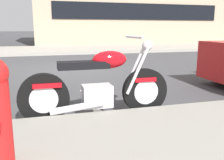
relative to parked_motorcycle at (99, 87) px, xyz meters
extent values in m
plane|color=#3D3D3F|center=(0.04, 4.32, -0.44)|extent=(260.00, 260.00, 0.00)
cube|color=silver|center=(0.04, 0.55, -0.43)|extent=(0.12, 2.20, 0.01)
cylinder|color=black|center=(0.69, 0.01, -0.11)|extent=(0.66, 0.11, 0.66)
cylinder|color=silver|center=(0.69, 0.01, -0.11)|extent=(0.36, 0.12, 0.36)
cylinder|color=black|center=(-0.73, 0.00, -0.11)|extent=(0.66, 0.11, 0.66)
cylinder|color=silver|center=(-0.73, 0.00, -0.11)|extent=(0.36, 0.12, 0.36)
cube|color=silver|center=(-0.02, 0.00, -0.12)|extent=(0.40, 0.26, 0.30)
cube|color=black|center=(-0.20, 0.00, 0.31)|extent=(0.68, 0.22, 0.10)
ellipsoid|color=#B20C14|center=(0.16, 0.00, 0.37)|extent=(0.48, 0.24, 0.24)
cube|color=#B20C14|center=(-0.68, 0.00, 0.08)|extent=(0.36, 0.18, 0.06)
cube|color=#B20C14|center=(0.67, 0.01, 0.08)|extent=(0.32, 0.16, 0.06)
cylinder|color=silver|center=(0.54, 0.08, 0.21)|extent=(0.34, 0.05, 0.65)
cylinder|color=silver|center=(0.54, -0.06, 0.21)|extent=(0.34, 0.05, 0.65)
cylinder|color=silver|center=(0.51, 0.01, 0.67)|extent=(0.04, 0.62, 0.04)
sphere|color=silver|center=(0.71, 0.01, 0.55)|extent=(0.15, 0.15, 0.15)
cylinder|color=silver|center=(-0.32, -0.14, -0.22)|extent=(0.71, 0.09, 0.16)
cylinder|color=red|center=(-1.09, -1.11, 0.09)|extent=(0.10, 0.08, 0.10)
cube|color=black|center=(6.04, 13.47, 1.96)|extent=(12.06, 0.06, 1.10)
camera|label=1|loc=(-0.72, -3.25, 0.78)|focal=39.96mm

